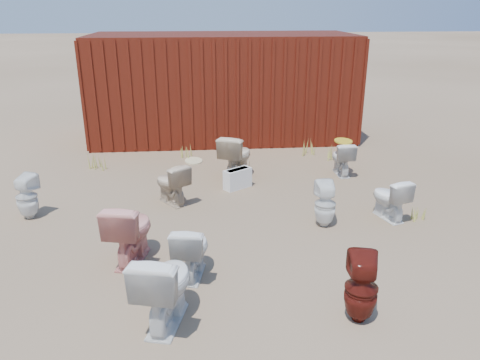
{
  "coord_description": "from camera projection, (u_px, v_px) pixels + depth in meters",
  "views": [
    {
      "loc": [
        -0.57,
        -5.96,
        3.03
      ],
      "look_at": [
        0.0,
        0.6,
        0.55
      ],
      "focal_mm": 35.0,
      "sensor_mm": 36.0,
      "label": 1
    }
  ],
  "objects": [
    {
      "name": "ground",
      "position": [
        244.0,
        231.0,
        6.67
      ],
      "size": [
        100.0,
        100.0,
        0.0
      ],
      "primitive_type": "plane",
      "color": "brown",
      "rests_on": "ground"
    },
    {
      "name": "shipping_container",
      "position": [
        223.0,
        86.0,
        11.09
      ],
      "size": [
        6.0,
        2.4,
        2.4
      ],
      "primitive_type": "cube",
      "color": "#4A1B0C",
      "rests_on": "ground"
    },
    {
      "name": "toilet_front_a",
      "position": [
        165.0,
        286.0,
        4.62
      ],
      "size": [
        0.66,
        0.92,
        0.84
      ],
      "primitive_type": "imported",
      "rotation": [
        0.0,
        0.0,
        2.89
      ],
      "color": "white",
      "rests_on": "ground"
    },
    {
      "name": "toilet_front_pink",
      "position": [
        130.0,
        231.0,
        5.77
      ],
      "size": [
        0.62,
        0.88,
        0.81
      ],
      "primitive_type": "imported",
      "rotation": [
        0.0,
        0.0,
        2.92
      ],
      "color": "#E48D83",
      "rests_on": "ground"
    },
    {
      "name": "toilet_front_c",
      "position": [
        192.0,
        250.0,
        5.46
      ],
      "size": [
        0.5,
        0.73,
        0.68
      ],
      "primitive_type": "imported",
      "rotation": [
        0.0,
        0.0,
        2.95
      ],
      "color": "silver",
      "rests_on": "ground"
    },
    {
      "name": "toilet_front_maroon",
      "position": [
        361.0,
        289.0,
        4.66
      ],
      "size": [
        0.4,
        0.41,
        0.74
      ],
      "primitive_type": "imported",
      "rotation": [
        0.0,
        0.0,
        2.9
      ],
      "color": "#5A160F",
      "rests_on": "ground"
    },
    {
      "name": "toilet_front_e",
      "position": [
        390.0,
        198.0,
        6.96
      ],
      "size": [
        0.53,
        0.71,
        0.65
      ],
      "primitive_type": "imported",
      "rotation": [
        0.0,
        0.0,
        3.44
      ],
      "color": "white",
      "rests_on": "ground"
    },
    {
      "name": "toilet_back_a",
      "position": [
        27.0,
        197.0,
        6.95
      ],
      "size": [
        0.41,
        0.41,
        0.68
      ],
      "primitive_type": "imported",
      "rotation": [
        0.0,
        0.0,
        2.74
      ],
      "color": "white",
      "rests_on": "ground"
    },
    {
      "name": "toilet_back_beige_left",
      "position": [
        171.0,
        183.0,
        7.49
      ],
      "size": [
        0.69,
        0.76,
        0.68
      ],
      "primitive_type": "imported",
      "rotation": [
        0.0,
        0.0,
        3.77
      ],
      "color": "#BEA88B",
      "rests_on": "ground"
    },
    {
      "name": "toilet_back_beige_right",
      "position": [
        236.0,
        156.0,
        8.59
      ],
      "size": [
        0.77,
        0.93,
        0.83
      ],
      "primitive_type": "imported",
      "rotation": [
        0.0,
        0.0,
        2.68
      ],
      "color": "beige",
      "rests_on": "ground"
    },
    {
      "name": "toilet_back_yellowlid",
      "position": [
        342.0,
        158.0,
        8.78
      ],
      "size": [
        0.37,
        0.63,
        0.64
      ],
      "primitive_type": "imported",
      "rotation": [
        0.0,
        0.0,
        3.16
      ],
      "color": "silver",
      "rests_on": "ground"
    },
    {
      "name": "toilet_back_e",
      "position": [
        325.0,
        204.0,
        6.71
      ],
      "size": [
        0.31,
        0.31,
        0.68
      ],
      "primitive_type": "imported",
      "rotation": [
        0.0,
        0.0,
        3.13
      ],
      "color": "white",
      "rests_on": "ground"
    },
    {
      "name": "yellow_lid",
      "position": [
        343.0,
        141.0,
        8.66
      ],
      "size": [
        0.32,
        0.41,
        0.02
      ],
      "primitive_type": "ellipsoid",
      "color": "gold",
      "rests_on": "toilet_back_yellowlid"
    },
    {
      "name": "loose_tank",
      "position": [
        238.0,
        179.0,
        8.16
      ],
      "size": [
        0.53,
        0.45,
        0.35
      ],
      "primitive_type": "cube",
      "rotation": [
        0.0,
        0.0,
        0.6
      ],
      "color": "white",
      "rests_on": "ground"
    },
    {
      "name": "loose_lid_near",
      "position": [
        179.0,
        170.0,
        9.06
      ],
      "size": [
        0.51,
        0.58,
        0.02
      ],
      "primitive_type": "ellipsoid",
      "rotation": [
        0.0,
        0.0,
        -0.29
      ],
      "color": "beige",
      "rests_on": "ground"
    },
    {
      "name": "loose_lid_far",
      "position": [
        194.0,
        161.0,
        9.61
      ],
      "size": [
        0.39,
        0.49,
        0.02
      ],
      "primitive_type": "ellipsoid",
      "rotation": [
        0.0,
        0.0,
        0.07
      ],
      "color": "beige",
      "rests_on": "ground"
    },
    {
      "name": "weed_clump_a",
      "position": [
        97.0,
        162.0,
        9.08
      ],
      "size": [
        0.36,
        0.36,
        0.31
      ],
      "primitive_type": "cone",
      "color": "#A5A442",
      "rests_on": "ground"
    },
    {
      "name": "weed_clump_b",
      "position": [
        241.0,
        167.0,
        8.84
      ],
      "size": [
        0.32,
        0.32,
        0.29
      ],
      "primitive_type": "cone",
      "color": "#A5A442",
      "rests_on": "ground"
    },
    {
      "name": "weed_clump_c",
      "position": [
        332.0,
        151.0,
        9.71
      ],
      "size": [
        0.36,
        0.36,
        0.34
      ],
      "primitive_type": "cone",
      "color": "#A5A442",
      "rests_on": "ground"
    },
    {
      "name": "weed_clump_d",
      "position": [
        185.0,
        152.0,
        9.81
      ],
      "size": [
        0.3,
        0.3,
        0.25
      ],
      "primitive_type": "cone",
      "color": "#A5A442",
      "rests_on": "ground"
    },
    {
      "name": "weed_clump_e",
      "position": [
        307.0,
        147.0,
        10.01
      ],
      "size": [
        0.34,
        0.34,
        0.32
      ],
      "primitive_type": "cone",
      "color": "#A5A442",
      "rests_on": "ground"
    },
    {
      "name": "weed_clump_f",
      "position": [
        422.0,
        216.0,
        6.89
      ],
      "size": [
        0.28,
        0.28,
        0.21
      ],
      "primitive_type": "cone",
      "color": "#A5A442",
      "rests_on": "ground"
    }
  ]
}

